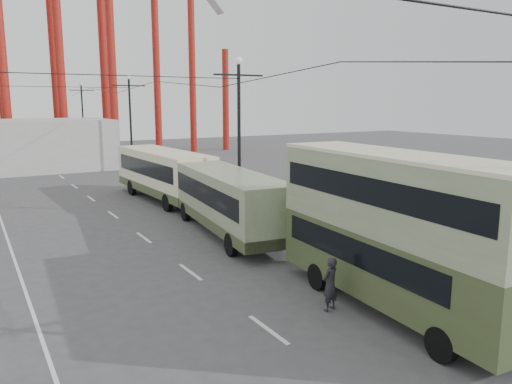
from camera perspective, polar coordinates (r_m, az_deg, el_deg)
ground at (r=13.42m, az=14.99°, el=-20.43°), size 160.00×160.00×0.00m
road_markings at (r=29.46m, az=-14.64°, el=-3.36°), size 12.52×120.00×0.01m
lamp_post_mid at (r=29.58m, az=-1.95°, el=6.19°), size 3.20×0.44×9.32m
lamp_post_far at (r=50.01m, az=-14.13°, el=7.55°), size 3.20×0.44×9.32m
lamp_post_distant at (r=71.38m, az=-19.17°, el=8.02°), size 3.20×0.44×9.32m
double_decker_bus at (r=16.54m, az=15.68°, el=-3.62°), size 3.02×9.82×5.20m
single_decker_green at (r=25.97m, az=-3.51°, el=-0.69°), size 3.96×11.83×3.28m
single_decker_cream at (r=35.20m, az=-10.52°, el=2.20°), size 3.29×11.22×3.45m
pedestrian at (r=16.76m, az=8.46°, el=-10.38°), size 0.75×0.59×1.80m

